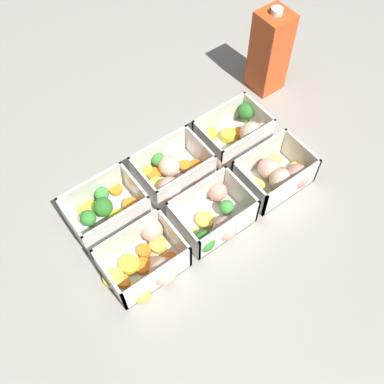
# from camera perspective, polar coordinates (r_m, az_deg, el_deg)

# --- Properties ---
(ground_plane) EXTENTS (4.00, 4.00, 0.00)m
(ground_plane) POSITION_cam_1_polar(r_m,az_deg,el_deg) (0.88, 0.00, -0.83)
(ground_plane) COLOR gray
(container_near_left) EXTENTS (0.15, 0.14, 0.07)m
(container_near_left) POSITION_cam_1_polar(r_m,az_deg,el_deg) (0.80, -5.56, -8.50)
(container_near_left) COLOR silver
(container_near_left) RESTS_ON ground_plane
(container_near_center) EXTENTS (0.15, 0.13, 0.07)m
(container_near_center) POSITION_cam_1_polar(r_m,az_deg,el_deg) (0.83, 2.77, -3.44)
(container_near_center) COLOR silver
(container_near_center) RESTS_ON ground_plane
(container_near_right) EXTENTS (0.15, 0.12, 0.07)m
(container_near_right) POSITION_cam_1_polar(r_m,az_deg,el_deg) (0.89, 10.91, 2.07)
(container_near_right) COLOR silver
(container_near_right) RESTS_ON ground_plane
(container_far_left) EXTENTS (0.14, 0.11, 0.07)m
(container_far_left) POSITION_cam_1_polar(r_m,az_deg,el_deg) (0.85, -10.85, -2.18)
(container_far_left) COLOR silver
(container_far_left) RESTS_ON ground_plane
(container_far_center) EXTENTS (0.14, 0.13, 0.07)m
(container_far_center) POSITION_cam_1_polar(r_m,az_deg,el_deg) (0.88, -2.62, 2.25)
(container_far_center) COLOR silver
(container_far_center) RESTS_ON ground_plane
(container_far_right) EXTENTS (0.16, 0.12, 0.07)m
(container_far_right) POSITION_cam_1_polar(r_m,az_deg,el_deg) (0.95, 5.89, 7.22)
(container_far_right) COLOR silver
(container_far_right) RESTS_ON ground_plane
(juice_carton) EXTENTS (0.07, 0.07, 0.20)m
(juice_carton) POSITION_cam_1_polar(r_m,az_deg,el_deg) (1.03, 9.82, 17.13)
(juice_carton) COLOR #D14C1E
(juice_carton) RESTS_ON ground_plane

